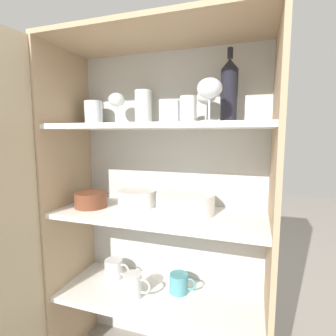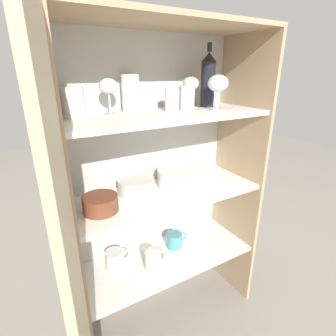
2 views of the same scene
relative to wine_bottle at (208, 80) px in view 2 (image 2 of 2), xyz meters
name	(u,v)px [view 2 (image 2 of 2)]	position (x,y,z in m)	size (l,w,h in m)	color
ground_plane	(183,332)	(-0.26, -0.23, -1.19)	(8.00, 8.00, 0.00)	gray
cupboard_back_panel	(150,183)	(-0.26, 0.10, -0.50)	(0.88, 0.02, 1.39)	silver
cupboard_side_left	(68,222)	(-0.69, -0.07, -0.50)	(0.02, 0.36, 1.39)	tan
cupboard_side_right	(236,177)	(0.17, -0.07, -0.50)	(0.02, 0.36, 1.39)	tan
cupboard_top_panel	(166,22)	(-0.26, -0.07, 0.21)	(0.88, 0.36, 0.02)	tan
shelf_board_lower	(166,258)	(-0.26, -0.07, -0.85)	(0.85, 0.32, 0.02)	white
shelf_board_middle	(166,194)	(-0.26, -0.07, -0.49)	(0.85, 0.32, 0.02)	white
shelf_board_upper	(166,116)	(-0.26, -0.07, -0.13)	(0.85, 0.32, 0.02)	white
cupboard_door	(79,302)	(-0.74, -0.47, -0.50)	(0.09, 0.44, 1.39)	tan
tumbler_glass_0	(187,98)	(-0.15, -0.05, -0.07)	(0.06, 0.06, 0.10)	white
tumbler_glass_1	(131,93)	(-0.37, 0.04, -0.05)	(0.07, 0.07, 0.15)	white
tumbler_glass_2	(172,100)	(-0.21, -0.04, -0.08)	(0.06, 0.06, 0.09)	white
tumbler_glass_3	(73,102)	(-0.61, 0.01, -0.07)	(0.08, 0.08, 0.11)	white
wine_glass_0	(218,84)	(-0.05, -0.13, -0.01)	(0.09, 0.09, 0.15)	white
wine_glass_1	(109,89)	(-0.47, -0.01, -0.02)	(0.07, 0.07, 0.14)	white
wine_glass_2	(191,85)	(-0.09, 0.01, -0.02)	(0.07, 0.07, 0.14)	white
wine_bottle	(208,80)	(0.00, 0.00, 0.00)	(0.06, 0.06, 0.28)	black
plate_stack_white	(182,177)	(-0.16, -0.04, -0.44)	(0.24, 0.24, 0.08)	white
mixing_bowl_large	(136,185)	(-0.38, -0.01, -0.44)	(0.16, 0.16, 0.07)	silver
serving_bowl_small	(100,203)	(-0.57, -0.09, -0.44)	(0.14, 0.14, 0.07)	brown
coffee_mug_primary	(115,259)	(-0.51, -0.01, -0.79)	(0.12, 0.08, 0.09)	white
coffee_mug_extra_1	(154,260)	(-0.36, -0.12, -0.79)	(0.12, 0.08, 0.10)	white
coffee_mug_extra_2	(175,240)	(-0.18, -0.02, -0.80)	(0.12, 0.08, 0.08)	teal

